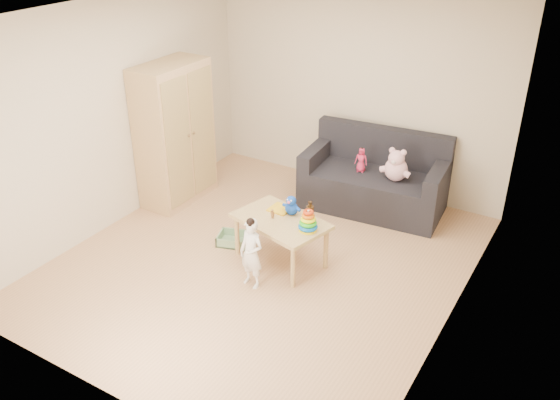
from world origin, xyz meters
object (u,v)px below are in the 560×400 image
Objects in this scene: sofa at (373,190)px; play_table at (281,240)px; wardrobe at (175,134)px; toddler at (251,254)px.

play_table reaches higher than sofa.
sofa is at bearing 77.44° from play_table.
play_table is (-0.36, -1.63, 0.01)m from sofa.
wardrobe reaches higher than sofa.
toddler is at bearing -105.17° from sofa.
play_table is at bearing 96.17° from toddler.
play_table is 1.33× the size of toddler.
sofa is (2.25, 1.03, -0.65)m from wardrobe.
play_table is at bearing -107.59° from sofa.
sofa is 1.76× the size of play_table.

